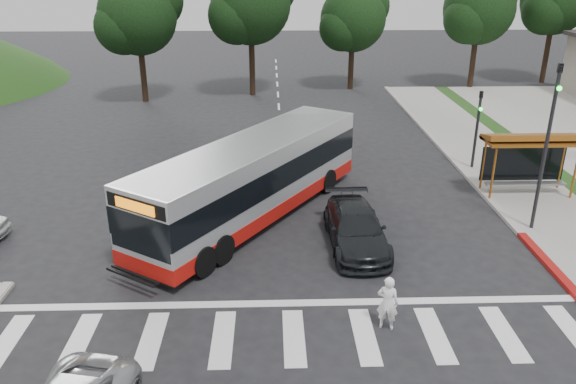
{
  "coord_description": "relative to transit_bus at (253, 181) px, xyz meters",
  "views": [
    {
      "loc": [
        -0.57,
        -18.01,
        9.82
      ],
      "look_at": [
        0.04,
        1.86,
        1.6
      ],
      "focal_mm": 35.0,
      "sensor_mm": 36.0,
      "label": 1
    }
  ],
  "objects": [
    {
      "name": "traffic_signal_ne_short",
      "position": [
        10.91,
        5.41,
        0.87
      ],
      "size": [
        0.18,
        0.37,
        4.0
      ],
      "color": "black",
      "rests_on": "ground"
    },
    {
      "name": "curb_east",
      "position": [
        10.31,
        4.92,
        -1.53
      ],
      "size": [
        0.3,
        40.0,
        0.15
      ],
      "primitive_type": "cube",
      "color": "#9E9991",
      "rests_on": "ground"
    },
    {
      "name": "ground",
      "position": [
        1.31,
        -3.08,
        -1.61
      ],
      "size": [
        140.0,
        140.0,
        0.0
      ],
      "primitive_type": "plane",
      "color": "black",
      "rests_on": "ground"
    },
    {
      "name": "sidewalk_east",
      "position": [
        12.31,
        4.92,
        -1.55
      ],
      "size": [
        4.0,
        40.0,
        0.12
      ],
      "primitive_type": "cube",
      "color": "gray",
      "rests_on": "ground"
    },
    {
      "name": "crosswalk_ladder",
      "position": [
        1.31,
        -8.08,
        -1.6
      ],
      "size": [
        18.0,
        2.6,
        0.01
      ],
      "primitive_type": "cube",
      "color": "silver",
      "rests_on": "ground"
    },
    {
      "name": "tree_north_a",
      "position": [
        -0.61,
        22.99,
        5.31
      ],
      "size": [
        6.6,
        6.15,
        10.17
      ],
      "color": "black",
      "rests_on": "ground"
    },
    {
      "name": "tree_north_c",
      "position": [
        -8.61,
        20.98,
        4.68
      ],
      "size": [
        6.16,
        5.74,
        9.3
      ],
      "color": "black",
      "rests_on": "ground"
    },
    {
      "name": "traffic_signal_ne_tall",
      "position": [
        10.91,
        -1.59,
        2.27
      ],
      "size": [
        0.18,
        0.37,
        6.5
      ],
      "color": "black",
      "rests_on": "ground"
    },
    {
      "name": "bus_shelter",
      "position": [
        12.11,
        2.02,
        0.74
      ],
      "size": [
        4.2,
        1.6,
        2.86
      ],
      "color": "#915118",
      "rests_on": "sidewalk_east"
    },
    {
      "name": "tree_ne_a",
      "position": [
        17.39,
        24.98,
        4.78
      ],
      "size": [
        6.16,
        5.74,
        9.3
      ],
      "color": "black",
      "rests_on": "parking_lot"
    },
    {
      "name": "tree_north_b",
      "position": [
        7.38,
        24.98,
        4.05
      ],
      "size": [
        5.72,
        5.33,
        8.43
      ],
      "color": "black",
      "rests_on": "ground"
    },
    {
      "name": "pedestrian",
      "position": [
        3.98,
        -7.71,
        -0.77
      ],
      "size": [
        0.71,
        0.58,
        1.68
      ],
      "primitive_type": "imported",
      "rotation": [
        0.0,
        0.0,
        2.8
      ],
      "color": "white",
      "rests_on": "ground"
    },
    {
      "name": "transit_bus",
      "position": [
        0.0,
        0.0,
        0.0
      ],
      "size": [
        9.18,
        11.85,
        3.22
      ],
      "primitive_type": null,
      "rotation": [
        0.0,
        0.0,
        -0.59
      ],
      "color": "#A6A9AB",
      "rests_on": "ground"
    },
    {
      "name": "curb_east_red",
      "position": [
        10.31,
        -5.08,
        -1.53
      ],
      "size": [
        0.32,
        6.0,
        0.15
      ],
      "primitive_type": "cube",
      "color": "maroon",
      "rests_on": "ground"
    },
    {
      "name": "dark_sedan",
      "position": [
        3.81,
        -2.65,
        -0.9
      ],
      "size": [
        2.16,
        4.98,
        1.43
      ],
      "primitive_type": "imported",
      "rotation": [
        0.0,
        0.0,
        0.03
      ],
      "color": "black",
      "rests_on": "ground"
    }
  ]
}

